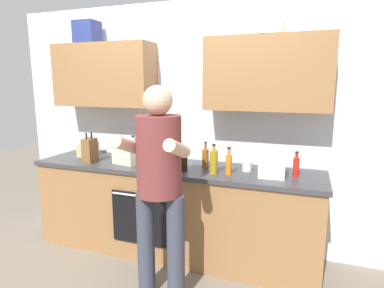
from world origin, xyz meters
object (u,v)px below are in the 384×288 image
(bottle_water, at_px, (133,149))
(bottle_hotsauce, at_px, (296,166))
(bottle_juice, at_px, (229,164))
(cup_coffee, at_px, (247,166))
(bottle_soy, at_px, (183,161))
(mixing_bowl, at_px, (167,162))
(grocery_bag_rice, at_px, (127,155))
(grocery_bag_produce, at_px, (272,165))
(knife_block, at_px, (90,150))
(grocery_bag_bread, at_px, (88,149))
(bottle_oil, at_px, (214,162))
(person_standing, at_px, (159,177))
(bottle_syrup, at_px, (205,158))

(bottle_water, bearing_deg, bottle_hotsauce, -4.20)
(bottle_juice, xyz_separation_m, cup_coffee, (0.13, 0.17, -0.05))
(bottle_hotsauce, bearing_deg, bottle_soy, -171.17)
(mixing_bowl, height_order, grocery_bag_rice, grocery_bag_rice)
(cup_coffee, relative_size, grocery_bag_produce, 0.40)
(knife_block, relative_size, grocery_bag_bread, 1.40)
(grocery_bag_bread, bearing_deg, bottle_soy, -10.63)
(bottle_water, xyz_separation_m, bottle_juice, (1.10, -0.25, -0.01))
(cup_coffee, relative_size, knife_block, 0.29)
(bottle_oil, bearing_deg, cup_coffee, 35.27)
(bottle_soy, bearing_deg, cup_coffee, 19.52)
(bottle_hotsauce, bearing_deg, knife_block, -175.23)
(mixing_bowl, height_order, grocery_bag_bread, grocery_bag_bread)
(bottle_oil, relative_size, grocery_bag_bread, 1.22)
(bottle_juice, xyz_separation_m, grocery_bag_bread, (-1.64, 0.21, -0.03))
(knife_block, distance_m, grocery_bag_produce, 1.80)
(grocery_bag_bread, height_order, grocery_bag_rice, grocery_bag_rice)
(cup_coffee, bearing_deg, person_standing, -125.87)
(knife_block, bearing_deg, bottle_oil, 0.98)
(bottle_oil, xyz_separation_m, knife_block, (-1.30, -0.02, 0.02))
(person_standing, distance_m, grocery_bag_bread, 1.46)
(grocery_bag_bread, relative_size, grocery_bag_rice, 0.88)
(cup_coffee, distance_m, grocery_bag_produce, 0.27)
(bottle_hotsauce, bearing_deg, bottle_syrup, 177.85)
(bottle_juice, relative_size, grocery_bag_bread, 1.13)
(bottle_water, distance_m, grocery_bag_rice, 0.21)
(mixing_bowl, bearing_deg, bottle_soy, -25.72)
(bottle_soy, bearing_deg, bottle_hotsauce, 8.83)
(person_standing, height_order, bottle_juice, person_standing)
(bottle_syrup, bearing_deg, grocery_bag_produce, -10.18)
(bottle_syrup, xyz_separation_m, knife_block, (-1.17, -0.20, 0.03))
(bottle_juice, bearing_deg, grocery_bag_bread, 172.82)
(bottle_hotsauce, distance_m, mixing_bowl, 1.19)
(bottle_oil, xyz_separation_m, mixing_bowl, (-0.50, 0.09, -0.07))
(cup_coffee, bearing_deg, grocery_bag_bread, 178.90)
(bottle_oil, height_order, grocery_bag_produce, bottle_oil)
(cup_coffee, bearing_deg, mixing_bowl, -172.97)
(bottle_hotsauce, xyz_separation_m, grocery_bag_bread, (-2.20, 0.08, -0.02))
(cup_coffee, height_order, grocery_bag_produce, grocery_bag_produce)
(grocery_bag_bread, xyz_separation_m, grocery_bag_rice, (0.59, -0.16, 0.02))
(person_standing, bearing_deg, grocery_bag_produce, 38.71)
(knife_block, bearing_deg, grocery_bag_bread, 130.93)
(person_standing, relative_size, bottle_soy, 7.12)
(cup_coffee, distance_m, grocery_bag_rice, 1.19)
(mixing_bowl, bearing_deg, bottle_hotsauce, 2.43)
(bottle_soy, distance_m, bottle_hotsauce, 0.99)
(grocery_bag_produce, bearing_deg, grocery_bag_bread, 175.45)
(bottle_hotsauce, relative_size, grocery_bag_rice, 0.89)
(knife_block, xyz_separation_m, grocery_bag_bread, (-0.21, 0.24, -0.05))
(grocery_bag_rice, bearing_deg, person_standing, -43.54)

